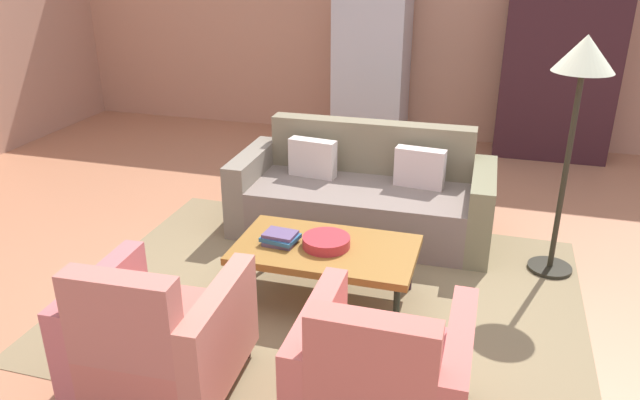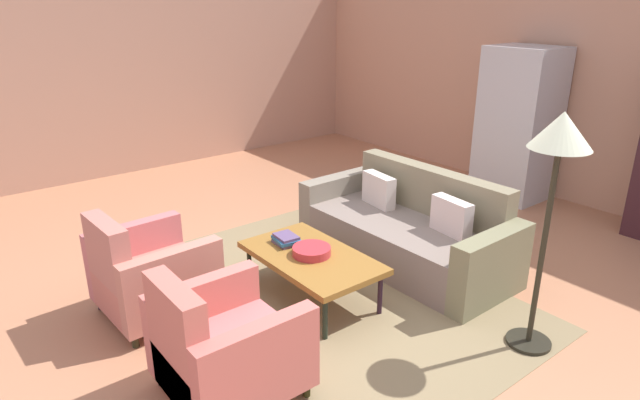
{
  "view_description": "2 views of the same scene",
  "coord_description": "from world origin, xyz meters",
  "px_view_note": "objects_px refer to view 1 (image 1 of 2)",
  "views": [
    {
      "loc": [
        0.73,
        -3.59,
        2.28
      ],
      "look_at": [
        -0.38,
        0.26,
        0.57
      ],
      "focal_mm": 34.46,
      "sensor_mm": 36.0,
      "label": 1
    },
    {
      "loc": [
        2.96,
        -2.53,
        2.39
      ],
      "look_at": [
        -0.43,
        0.14,
        0.77
      ],
      "focal_mm": 30.54,
      "sensor_mm": 36.0,
      "label": 2
    }
  ],
  "objects_px": {
    "coffee_table": "(326,251)",
    "armchair_right": "(381,383)",
    "armchair_left": "(156,341)",
    "floor_lamp": "(581,77)",
    "fruit_bowl": "(326,242)",
    "refrigerator": "(372,66)",
    "book_stack": "(280,238)",
    "cabinet": "(558,76)",
    "couch": "(364,196)"
  },
  "relations": [
    {
      "from": "coffee_table",
      "to": "armchair_right",
      "type": "relative_size",
      "value": 1.36
    },
    {
      "from": "coffee_table",
      "to": "armchair_left",
      "type": "xyz_separation_m",
      "value": [
        -0.6,
        -1.17,
        -0.03
      ]
    },
    {
      "from": "coffee_table",
      "to": "floor_lamp",
      "type": "distance_m",
      "value": 2.04
    },
    {
      "from": "fruit_bowl",
      "to": "refrigerator",
      "type": "relative_size",
      "value": 0.17
    },
    {
      "from": "book_stack",
      "to": "fruit_bowl",
      "type": "bearing_deg",
      "value": 7.04
    },
    {
      "from": "armchair_right",
      "to": "floor_lamp",
      "type": "distance_m",
      "value": 2.47
    },
    {
      "from": "armchair_right",
      "to": "refrigerator",
      "type": "xyz_separation_m",
      "value": [
        -1.04,
        4.7,
        0.58
      ]
    },
    {
      "from": "coffee_table",
      "to": "armchair_right",
      "type": "distance_m",
      "value": 1.31
    },
    {
      "from": "coffee_table",
      "to": "refrigerator",
      "type": "distance_m",
      "value": 3.61
    },
    {
      "from": "coffee_table",
      "to": "book_stack",
      "type": "relative_size",
      "value": 4.71
    },
    {
      "from": "coffee_table",
      "to": "armchair_left",
      "type": "distance_m",
      "value": 1.31
    },
    {
      "from": "coffee_table",
      "to": "fruit_bowl",
      "type": "bearing_deg",
      "value": -0.0
    },
    {
      "from": "cabinet",
      "to": "refrigerator",
      "type": "height_order",
      "value": "refrigerator"
    },
    {
      "from": "coffee_table",
      "to": "cabinet",
      "type": "bearing_deg",
      "value": 66.28
    },
    {
      "from": "coffee_table",
      "to": "refrigerator",
      "type": "xyz_separation_m",
      "value": [
        -0.44,
        3.54,
        0.56
      ]
    },
    {
      "from": "armchair_right",
      "to": "floor_lamp",
      "type": "bearing_deg",
      "value": 65.97
    },
    {
      "from": "couch",
      "to": "armchair_left",
      "type": "relative_size",
      "value": 2.4
    },
    {
      "from": "coffee_table",
      "to": "couch",
      "type": "bearing_deg",
      "value": 90.06
    },
    {
      "from": "floor_lamp",
      "to": "coffee_table",
      "type": "bearing_deg",
      "value": -150.27
    },
    {
      "from": "coffee_table",
      "to": "floor_lamp",
      "type": "height_order",
      "value": "floor_lamp"
    },
    {
      "from": "couch",
      "to": "floor_lamp",
      "type": "height_order",
      "value": "floor_lamp"
    },
    {
      "from": "fruit_bowl",
      "to": "refrigerator",
      "type": "xyz_separation_m",
      "value": [
        -0.45,
        3.54,
        0.49
      ]
    },
    {
      "from": "cabinet",
      "to": "armchair_right",
      "type": "bearing_deg",
      "value": -101.75
    },
    {
      "from": "armchair_right",
      "to": "book_stack",
      "type": "bearing_deg",
      "value": 128.68
    },
    {
      "from": "couch",
      "to": "fruit_bowl",
      "type": "height_order",
      "value": "couch"
    },
    {
      "from": "couch",
      "to": "fruit_bowl",
      "type": "relative_size",
      "value": 6.66
    },
    {
      "from": "fruit_bowl",
      "to": "floor_lamp",
      "type": "bearing_deg",
      "value": 29.79
    },
    {
      "from": "cabinet",
      "to": "refrigerator",
      "type": "bearing_deg",
      "value": -177.07
    },
    {
      "from": "cabinet",
      "to": "floor_lamp",
      "type": "xyz_separation_m",
      "value": [
        -0.1,
        -2.79,
        0.54
      ]
    },
    {
      "from": "cabinet",
      "to": "floor_lamp",
      "type": "height_order",
      "value": "cabinet"
    },
    {
      "from": "coffee_table",
      "to": "book_stack",
      "type": "height_order",
      "value": "book_stack"
    },
    {
      "from": "armchair_right",
      "to": "refrigerator",
      "type": "bearing_deg",
      "value": 102.47
    },
    {
      "from": "coffee_table",
      "to": "armchair_left",
      "type": "height_order",
      "value": "armchair_left"
    },
    {
      "from": "fruit_bowl",
      "to": "cabinet",
      "type": "relative_size",
      "value": 0.18
    },
    {
      "from": "armchair_left",
      "to": "armchair_right",
      "type": "bearing_deg",
      "value": -2.67
    },
    {
      "from": "couch",
      "to": "floor_lamp",
      "type": "bearing_deg",
      "value": 166.81
    },
    {
      "from": "coffee_table",
      "to": "book_stack",
      "type": "distance_m",
      "value": 0.32
    },
    {
      "from": "cabinet",
      "to": "refrigerator",
      "type": "distance_m",
      "value": 2.05
    },
    {
      "from": "fruit_bowl",
      "to": "floor_lamp",
      "type": "xyz_separation_m",
      "value": [
        1.5,
        0.86,
        1.0
      ]
    },
    {
      "from": "book_stack",
      "to": "refrigerator",
      "type": "bearing_deg",
      "value": 92.22
    },
    {
      "from": "armchair_left",
      "to": "armchair_right",
      "type": "xyz_separation_m",
      "value": [
        1.2,
        -0.0,
        0.0
      ]
    },
    {
      "from": "armchair_left",
      "to": "floor_lamp",
      "type": "bearing_deg",
      "value": 41.3
    },
    {
      "from": "coffee_table",
      "to": "cabinet",
      "type": "height_order",
      "value": "cabinet"
    },
    {
      "from": "armchair_left",
      "to": "refrigerator",
      "type": "relative_size",
      "value": 0.48
    },
    {
      "from": "armchair_right",
      "to": "floor_lamp",
      "type": "height_order",
      "value": "floor_lamp"
    },
    {
      "from": "armchair_left",
      "to": "fruit_bowl",
      "type": "height_order",
      "value": "armchair_left"
    },
    {
      "from": "book_stack",
      "to": "floor_lamp",
      "type": "height_order",
      "value": "floor_lamp"
    },
    {
      "from": "armchair_right",
      "to": "cabinet",
      "type": "height_order",
      "value": "cabinet"
    },
    {
      "from": "armchair_right",
      "to": "cabinet",
      "type": "distance_m",
      "value": 4.94
    },
    {
      "from": "coffee_table",
      "to": "refrigerator",
      "type": "height_order",
      "value": "refrigerator"
    }
  ]
}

